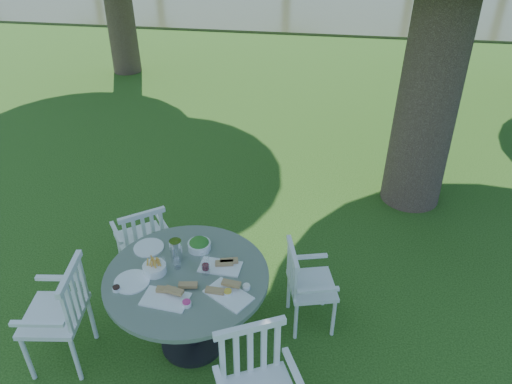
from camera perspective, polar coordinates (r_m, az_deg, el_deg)
ground at (r=5.38m, az=-0.32°, el=-8.77°), size 140.00×140.00×0.00m
table at (r=4.25m, az=-7.79°, el=-11.01°), size 1.35×1.35×0.81m
chair_ne at (r=4.52m, az=5.37°, el=-10.10°), size 0.51×0.53×0.86m
chair_nw at (r=5.06m, az=-12.82°, el=-5.18°), size 0.61×0.61×0.89m
chair_sw at (r=4.43m, az=-21.05°, el=-12.39°), size 0.53×0.56×1.00m
chair_se at (r=3.71m, az=-0.08°, el=-20.70°), size 0.67×0.65×1.01m
tableware at (r=4.18m, az=-8.73°, el=-8.28°), size 1.14×0.86×0.20m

